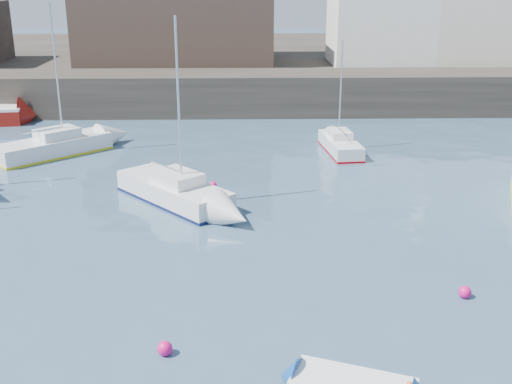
{
  "coord_description": "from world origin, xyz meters",
  "views": [
    {
      "loc": [
        -0.59,
        -13.3,
        10.27
      ],
      "look_at": [
        0.0,
        12.0,
        1.5
      ],
      "focal_mm": 45.0,
      "sensor_mm": 36.0,
      "label": 1
    }
  ],
  "objects_px": {
    "buoy_near": "(165,354)",
    "buoy_mid": "(464,297)",
    "sailboat_b": "(174,190)",
    "sailboat_f": "(340,144)",
    "buoy_far": "(213,188)",
    "sailboat_h": "(54,146)"
  },
  "relations": [
    {
      "from": "buoy_near",
      "to": "buoy_mid",
      "type": "distance_m",
      "value": 10.06
    },
    {
      "from": "sailboat_b",
      "to": "sailboat_f",
      "type": "relative_size",
      "value": 1.3
    },
    {
      "from": "buoy_near",
      "to": "buoy_mid",
      "type": "relative_size",
      "value": 1.02
    },
    {
      "from": "sailboat_f",
      "to": "sailboat_b",
      "type": "bearing_deg",
      "value": -136.67
    },
    {
      "from": "buoy_far",
      "to": "buoy_mid",
      "type": "bearing_deg",
      "value": -52.46
    },
    {
      "from": "sailboat_b",
      "to": "buoy_far",
      "type": "relative_size",
      "value": 22.25
    },
    {
      "from": "buoy_far",
      "to": "sailboat_f",
      "type": "bearing_deg",
      "value": 42.23
    },
    {
      "from": "sailboat_f",
      "to": "buoy_near",
      "type": "relative_size",
      "value": 14.98
    },
    {
      "from": "buoy_near",
      "to": "sailboat_h",
      "type": "bearing_deg",
      "value": 112.81
    },
    {
      "from": "buoy_near",
      "to": "buoy_mid",
      "type": "bearing_deg",
      "value": 18.11
    },
    {
      "from": "sailboat_f",
      "to": "buoy_near",
      "type": "distance_m",
      "value": 22.71
    },
    {
      "from": "sailboat_h",
      "to": "buoy_near",
      "type": "xyz_separation_m",
      "value": [
        8.77,
        -20.85,
        -0.56
      ]
    },
    {
      "from": "sailboat_h",
      "to": "buoy_far",
      "type": "bearing_deg",
      "value": -33.38
    },
    {
      "from": "sailboat_h",
      "to": "buoy_far",
      "type": "distance_m",
      "value": 11.43
    },
    {
      "from": "sailboat_h",
      "to": "buoy_near",
      "type": "bearing_deg",
      "value": -67.19
    },
    {
      "from": "sailboat_b",
      "to": "buoy_near",
      "type": "xyz_separation_m",
      "value": [
        0.96,
        -12.68,
        -0.55
      ]
    },
    {
      "from": "buoy_near",
      "to": "buoy_mid",
      "type": "xyz_separation_m",
      "value": [
        9.56,
        3.13,
        0.0
      ]
    },
    {
      "from": "sailboat_f",
      "to": "buoy_far",
      "type": "distance_m",
      "value": 9.9
    },
    {
      "from": "sailboat_b",
      "to": "buoy_near",
      "type": "bearing_deg",
      "value": -85.68
    },
    {
      "from": "sailboat_h",
      "to": "buoy_far",
      "type": "height_order",
      "value": "sailboat_h"
    },
    {
      "from": "sailboat_h",
      "to": "buoy_near",
      "type": "height_order",
      "value": "sailboat_h"
    },
    {
      "from": "sailboat_f",
      "to": "buoy_far",
      "type": "bearing_deg",
      "value": -137.77
    }
  ]
}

